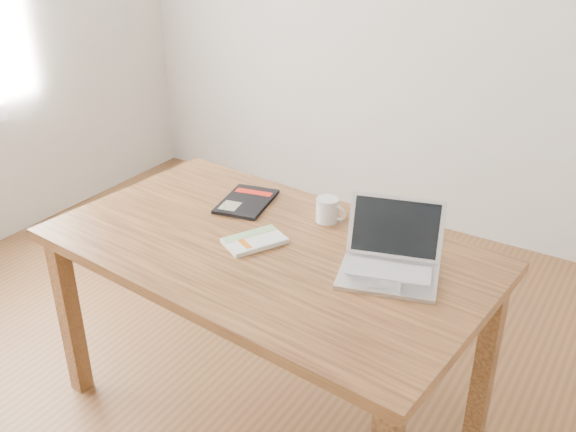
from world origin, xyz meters
The scene contains 6 objects.
room centered at (-0.07, 0.00, 1.36)m, with size 4.04×4.04×2.70m.
desk centered at (0.11, 0.16, 0.66)m, with size 1.60×1.01×0.75m.
white_guidebook centered at (0.06, 0.15, 0.76)m, with size 0.21×0.24×0.02m.
black_guidebook centered at (-0.15, 0.39, 0.76)m, with size 0.23×0.30×0.01m.
laptop centered at (0.54, 0.23, 0.79)m, with size 0.38×0.37×0.21m.
coffee_mug centered at (0.20, 0.43, 0.80)m, with size 0.12×0.08×0.09m.
Camera 1 is at (1.19, -1.43, 1.85)m, focal length 40.00 mm.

